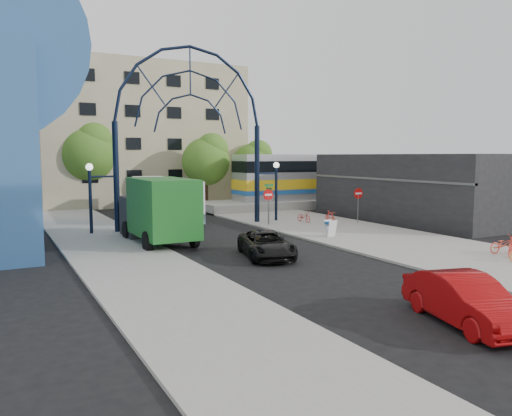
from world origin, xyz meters
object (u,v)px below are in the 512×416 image
tree_north_b (89,151)px  black_suv (266,244)px  gateway_arch (191,100)px  bike_far_c (504,244)px  sandwich_board (330,226)px  red_sedan (466,300)px  city_bus (165,198)px  green_truck (158,211)px  street_name_sign (269,195)px  tree_north_a (207,159)px  bike_near_a (304,216)px  stop_sign (268,198)px  tree_north_c (254,162)px  do_not_enter_sign (358,197)px  bike_near_b (330,218)px  train_car (351,176)px

tree_north_b → black_suv: bearing=-82.6°
gateway_arch → bike_far_c: gateway_arch is taller
sandwich_board → red_sedan: (-5.63, -14.06, -0.01)m
tree_north_b → bike_far_c: size_ratio=4.80×
city_bus → green_truck: 10.95m
street_name_sign → tree_north_a: size_ratio=0.40×
bike_near_a → bike_far_c: size_ratio=0.92×
tree_north_a → red_sedan: bearing=-100.2°
city_bus → bike_near_a: bearing=-41.4°
city_bus → red_sedan: (0.07, -27.77, -0.89)m
stop_sign → tree_north_c: size_ratio=0.38×
green_truck → bike_far_c: size_ratio=4.36×
do_not_enter_sign → sandwich_board: size_ratio=2.51×
tree_north_a → red_sedan: tree_north_a is taller
black_suv → bike_near_b: size_ratio=2.92×
sandwich_board → tree_north_b: 26.15m
red_sedan → bike_far_c: (10.18, 6.02, -0.18)m
stop_sign → street_name_sign: (0.40, 0.60, 0.14)m
tree_north_b → red_sedan: tree_north_b is taller
green_truck → bike_near_a: size_ratio=4.76×
tree_north_a → train_car: bearing=-15.8°
street_name_sign → tree_north_c: (6.92, 15.33, 2.15)m
do_not_enter_sign → tree_north_c: 18.11m
street_name_sign → bike_near_a: street_name_sign is taller
stop_sign → black_suv: (-5.20, -9.00, -1.36)m
gateway_arch → stop_sign: bearing=-22.6°
train_car → bike_near_b: bearing=-133.8°
black_suv → tree_north_c: bearing=78.1°
city_bus → black_suv: bearing=-89.3°
green_truck → bike_near_a: 12.08m
do_not_enter_sign → tree_north_b: 25.09m
train_car → bike_near_b: train_car is taller
city_bus → sandwich_board: bearing=-65.7°
city_bus → bike_far_c: bearing=-63.0°
gateway_arch → street_name_sign: size_ratio=4.87×
do_not_enter_sign → bike_far_c: size_ratio=1.49×
train_car → black_suv: 27.97m
train_car → black_suv: (-20.40, -19.00, -2.27)m
black_suv → bike_near_b: black_suv is taller
city_bus → bike_far_c: city_bus is taller
city_bus → red_sedan: size_ratio=2.56×
green_truck → bike_near_b: (12.61, 0.95, -1.24)m
train_car → stop_sign: bearing=-146.7°
bike_near_b → tree_north_b: bearing=132.0°
street_name_sign → bike_near_a: bearing=-8.3°
green_truck → stop_sign: bearing=16.8°
stop_sign → green_truck: (-8.60, -2.62, -0.17)m
street_name_sign → tree_north_c: tree_north_c is taller
gateway_arch → tree_north_c: gateway_arch is taller
train_car → green_truck: size_ratio=3.45×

